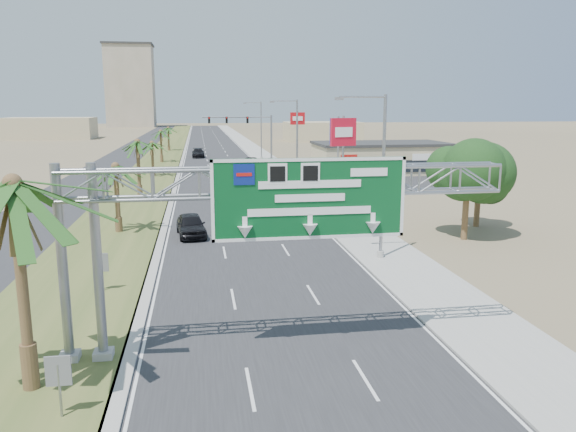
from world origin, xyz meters
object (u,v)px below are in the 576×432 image
Objects in this scene: pole_sign_blue at (338,134)px; pole_sign_red_near at (343,137)px; palm_near at (13,185)px; pole_sign_red_far at (298,123)px; signal_mast at (258,137)px; car_right_lane at (252,163)px; store_building at (381,158)px; car_far at (198,153)px; car_left_lane at (191,225)px; sign_gantry at (266,197)px; car_mid_lane at (231,184)px.

pole_sign_red_near is at bearing -102.66° from pole_sign_blue.
palm_near is 67.85m from pole_sign_red_far.
signal_mast is 1.26× the size of pole_sign_blue.
palm_near reaches higher than car_right_lane.
pole_sign_red_near is at bearing -83.69° from signal_mast.
store_building is 31.81m from pole_sign_red_near.
pole_sign_red_far is (2.23, 35.36, 0.13)m from pole_sign_red_near.
pole_sign_red_far reaches higher than car_far.
sign_gantry is at bearing -87.31° from car_left_lane.
car_mid_lane is 13.73m from pole_sign_blue.
car_far is 58.18m from pole_sign_red_near.
store_building is at bearing -31.88° from pole_sign_red_far.
pole_sign_red_near is at bearing -86.78° from car_right_lane.
store_building is 16.22m from pole_sign_blue.
sign_gantry is 60.77m from store_building.
sign_gantry is at bearing -98.71° from car_right_lane.
pole_sign_blue is (-9.39, -12.58, 4.09)m from store_building.
pole_sign_red_near reaches higher than pole_sign_blue.
palm_near is 66.04m from store_building.
car_left_lane reaches higher than car_far.
car_far is 26.45m from pole_sign_red_far.
sign_gantry is 3.50× the size of car_left_lane.
sign_gantry is 1.63× the size of signal_mast.
car_right_lane is 1.06× the size of car_far.
car_left_lane is 0.56× the size of pole_sign_red_near.
palm_near reaches higher than pole_sign_blue.
pole_sign_blue is (7.44, -18.55, 1.24)m from signal_mast.
palm_near is 0.97× the size of pole_sign_red_far.
sign_gantry is at bearing -110.16° from pole_sign_red_near.
pole_sign_blue reaches higher than car_left_lane.
store_building reaches higher than car_left_lane.
palm_near is 1.86× the size of car_mid_lane.
pole_sign_red_near reaches higher than signal_mast.
sign_gantry is 42.70m from car_mid_lane.
store_building reaches higher than car_mid_lane.
car_right_lane is (4.50, 21.80, 0.06)m from car_mid_lane.
pole_sign_red_near is 35.43m from pole_sign_red_far.
store_building is at bearing -19.54° from signal_mast.
pole_sign_blue is 0.95× the size of pole_sign_red_far.
pole_sign_red_near is at bearing -93.60° from pole_sign_red_far.
car_mid_lane is 0.82× the size of car_far.
car_far is at bearing 124.83° from pole_sign_red_far.
car_mid_lane is (4.18, 22.20, -0.08)m from car_left_lane.
signal_mast is 20.02m from pole_sign_blue.
palm_near is 45.65m from car_mid_lane.
signal_mast reaches higher than store_building.
store_building reaches higher than car_right_lane.
car_mid_lane is at bearing 121.01° from pole_sign_red_near.
store_building is at bearing -47.79° from car_far.
pole_sign_red_far reaches higher than car_right_lane.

